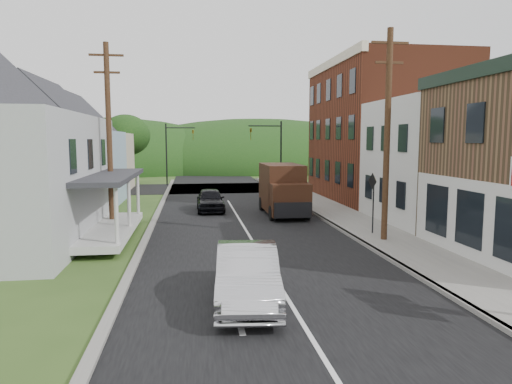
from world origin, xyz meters
name	(u,v)px	position (x,y,z in m)	size (l,w,h in m)	color
ground	(270,270)	(0.00, 0.00, 0.00)	(120.00, 120.00, 0.00)	#2D4719
road	(239,220)	(0.00, 10.00, 0.00)	(9.00, 90.00, 0.02)	black
cross_road	(220,188)	(0.00, 27.00, 0.00)	(60.00, 9.00, 0.02)	black
sidewalk_right	(354,222)	(5.90, 8.00, 0.07)	(2.80, 55.00, 0.15)	slate
curb_right	(329,223)	(4.55, 8.00, 0.07)	(0.20, 55.00, 0.15)	slate
curb_left	(151,228)	(-4.65, 8.00, 0.06)	(0.30, 55.00, 0.12)	slate
storefront_white	(457,162)	(11.30, 7.50, 3.25)	(8.00, 7.00, 6.50)	silver
storefront_red	(383,132)	(11.30, 17.00, 5.00)	(8.00, 12.00, 10.00)	#5F2816
house_blue	(64,151)	(-11.00, 17.00, 3.69)	(7.14, 8.16, 7.28)	#94B4CA
house_cream	(86,148)	(-11.50, 26.00, 3.69)	(7.14, 8.16, 7.28)	#BBAD90
utility_pole_right	(387,134)	(5.60, 3.50, 4.66)	(1.60, 0.26, 9.00)	#472D19
utility_pole_left	(109,135)	(-6.50, 8.00, 4.66)	(1.60, 0.26, 9.00)	#472D19
traffic_signal_right	(273,148)	(4.30, 23.50, 3.76)	(2.87, 0.20, 6.00)	black
traffic_signal_left	(174,147)	(-4.30, 30.50, 3.76)	(2.87, 0.20, 6.00)	black
tree_left_d	(126,135)	(-9.00, 32.00, 4.88)	(4.80, 4.80, 6.94)	#382616
forested_ridge	(209,169)	(0.00, 55.00, 0.00)	(90.00, 30.00, 16.00)	black
silver_sedan	(247,275)	(-1.14, -2.94, 0.77)	(1.62, 4.65, 1.53)	silver
dark_sedan	(210,200)	(-1.47, 13.33, 0.70)	(1.66, 4.13, 1.41)	black
delivery_van	(283,190)	(2.73, 11.29, 1.51)	(2.24, 5.34, 2.98)	black
warning_sign	(373,195)	(5.59, 4.80, 1.93)	(0.15, 0.77, 2.78)	black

